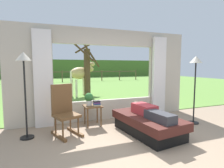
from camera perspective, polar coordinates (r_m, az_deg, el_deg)
ground_plane at (r=3.43m, az=11.54°, el=-20.65°), size 12.00×12.00×0.00m
back_wall_with_window at (r=5.13m, az=-1.84°, el=2.69°), size 5.20×0.12×2.55m
curtain_panel_left at (r=4.71m, az=-21.05°, el=1.45°), size 0.44×0.10×2.40m
curtain_panel_right at (r=5.79m, az=14.66°, el=2.36°), size 0.44×0.10×2.40m
outdoor_pasture_lawn at (r=15.90m, az=-14.77°, el=0.04°), size 36.00×21.68×0.02m
distant_hill_ridge at (r=25.64m, az=-17.23°, el=4.70°), size 36.00×2.00×2.40m
recliner_sofa at (r=4.21m, az=11.21°, el=-12.38°), size 1.10×1.80×0.42m
reclining_person at (r=4.09m, az=11.66°, el=-8.52°), size 0.41×1.44×0.22m
rocking_chair at (r=4.15m, az=-14.92°, el=-8.04°), size 0.66×0.80×1.12m
side_table at (r=4.65m, az=-6.17°, el=-7.92°), size 0.44×0.44×0.52m
potted_plant at (r=4.63m, az=-7.36°, el=-4.49°), size 0.22×0.22×0.32m
book_stack at (r=4.58m, az=-4.87°, el=-6.10°), size 0.18×0.15×0.13m
floor_lamp_left at (r=4.08m, az=-26.19°, el=4.25°), size 0.32×0.32×1.80m
floor_lamp_right at (r=5.15m, az=25.05°, el=4.28°), size 0.32×0.32×1.78m
horse at (r=9.30m, az=-9.78°, el=3.36°), size 1.68×1.32×1.73m
pasture_tree at (r=9.15m, az=-7.92°, el=4.37°), size 1.30×1.19×2.84m
pasture_fence_line at (r=17.91m, az=-15.55°, el=2.99°), size 16.10×0.10×1.10m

